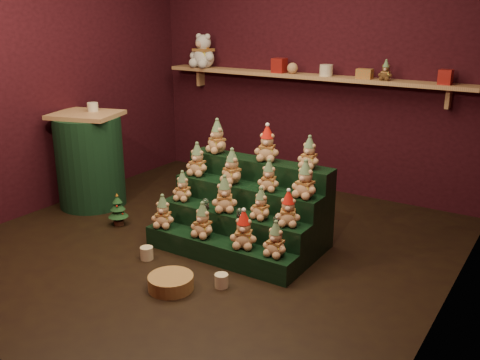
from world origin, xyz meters
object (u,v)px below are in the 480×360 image
Objects in this scene: mug_right at (221,281)px; brown_bear at (386,70)px; snow_globe_a at (205,204)px; snow_globe_b at (240,213)px; mini_christmas_tree at (118,210)px; snow_globe_c at (277,221)px; white_bear at (203,46)px; mug_left at (147,253)px; wicker_basket at (171,282)px; riser_tier_front at (218,250)px; side_table at (90,160)px.

brown_bear is at bearing 81.40° from mug_right.
snow_globe_b is at bearing 0.00° from snow_globe_a.
mini_christmas_tree is at bearing -176.99° from snow_globe_a.
snow_globe_b is at bearing 180.00° from snow_globe_c.
snow_globe_a is 0.18× the size of white_bear.
mug_left is at bearing -120.64° from snow_globe_a.
snow_globe_c is at bearing -0.00° from snow_globe_b.
wicker_basket is 3.43m from white_bear.
riser_tier_front is 1.26m from mini_christmas_tree.
wicker_basket is at bearing -52.65° from white_bear.
side_table is at bearing -151.24° from brown_bear.
brown_bear is at bearing 84.57° from snow_globe_c.
side_table reaches higher than wicker_basket.
wicker_basket is (-0.14, -0.75, -0.35)m from snow_globe_b.
mug_right is (2.18, -0.73, -0.44)m from side_table.
brown_bear is (0.88, 1.88, 1.01)m from snow_globe_a.
snow_globe_b is 0.23× the size of mini_christmas_tree.
side_table is 9.18× the size of mug_left.
brown_bear is at bearing 74.29° from snow_globe_b.
side_table is (-1.66, 0.22, 0.09)m from snow_globe_a.
riser_tier_front reaches higher than mug_right.
riser_tier_front is at bearing 128.04° from mug_right.
white_bear is (-1.60, 2.63, 1.52)m from wicker_basket.
mug_right is at bearing -103.05° from brown_bear.
side_table reaches higher than mini_christmas_tree.
snow_globe_a is 1.07× the size of snow_globe_c.
white_bear is (-1.90, 2.40, 1.52)m from mug_right.
white_bear reaches higher than mug_left.
riser_tier_front is 2.52m from brown_bear.
side_table is 2.00m from white_bear.
mini_christmas_tree is 2.99m from brown_bear.
brown_bear is (0.64, 2.04, 1.33)m from riser_tier_front.
riser_tier_front is 0.45m from mug_right.
wicker_basket is at bearing -29.54° from mug_left.
snow_globe_a is 0.28× the size of mini_christmas_tree.
mini_christmas_tree is at bearing 150.76° from mug_left.
snow_globe_c is 3.04m from white_bear.
snow_globe_a is 0.09× the size of side_table.
riser_tier_front reaches higher than wicker_basket.
brown_bear reaches higher than snow_globe_b.
riser_tier_front is 13.44× the size of mug_right.
brown_bear is at bearing 16.53° from side_table.
wicker_basket is (-0.30, -0.23, 0.00)m from mug_right.
riser_tier_front is at bearing -160.90° from snow_globe_c.
snow_globe_a is 0.65m from mug_left.
snow_globe_b is at bearing -110.16° from brown_bear.
snow_globe_a is 0.85× the size of mug_left.
side_table is (-2.36, 0.22, 0.09)m from snow_globe_c.
mini_christmas_tree reaches higher than riser_tier_front.
brown_bear is (2.54, 1.66, 0.93)m from side_table.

